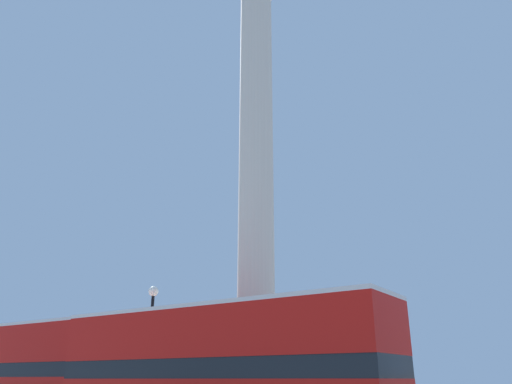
{
  "coord_description": "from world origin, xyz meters",
  "views": [
    {
      "loc": [
        13.37,
        -18.29,
        2.11
      ],
      "look_at": [
        0.0,
        0.0,
        10.62
      ],
      "focal_mm": 35.0,
      "sensor_mm": 36.0,
      "label": 1
    }
  ],
  "objects": [
    {
      "name": "monument_column",
      "position": [
        0.0,
        0.0,
        6.92
      ],
      "size": [
        6.21,
        6.21,
        24.89
      ],
      "color": "beige",
      "rests_on": "ground_plane"
    },
    {
      "name": "bus_a",
      "position": [
        -7.02,
        -5.52,
        2.41
      ],
      "size": [
        10.56,
        3.23,
        4.37
      ],
      "rotation": [
        0.0,
        0.0,
        0.05
      ],
      "color": "#B7140F",
      "rests_on": "ground_plane"
    },
    {
      "name": "bus_b",
      "position": [
        3.1,
        -6.27,
        2.33
      ],
      "size": [
        11.15,
        3.09,
        4.2
      ],
      "rotation": [
        0.0,
        0.0,
        0.03
      ],
      "color": "#B7140F",
      "rests_on": "ground_plane"
    },
    {
      "name": "street_lamp",
      "position": [
        -3.9,
        -2.6,
        3.58
      ],
      "size": [
        0.45,
        0.45,
        6.09
      ],
      "color": "black",
      "rests_on": "ground_plane"
    }
  ]
}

